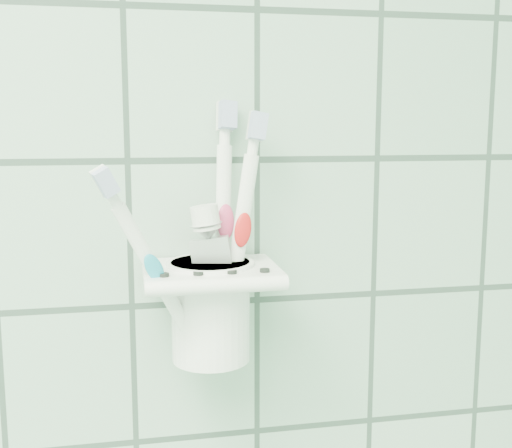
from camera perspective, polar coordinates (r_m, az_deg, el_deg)
holder_bracket at (r=0.56m, az=-4.08°, el=-4.54°), size 0.11×0.10×0.04m
cup at (r=0.57m, az=-4.05°, el=-7.30°), size 0.08×0.08×0.09m
toothbrush_pink at (r=0.54m, az=-5.05°, el=-2.09°), size 0.08×0.05×0.18m
toothbrush_blue at (r=0.54m, az=-3.21°, el=-0.17°), size 0.03×0.06×0.22m
toothbrush_orange at (r=0.54m, az=-2.99°, el=-0.73°), size 0.04×0.03×0.21m
toothpaste_tube at (r=0.56m, az=-2.75°, el=-3.87°), size 0.05×0.03×0.13m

